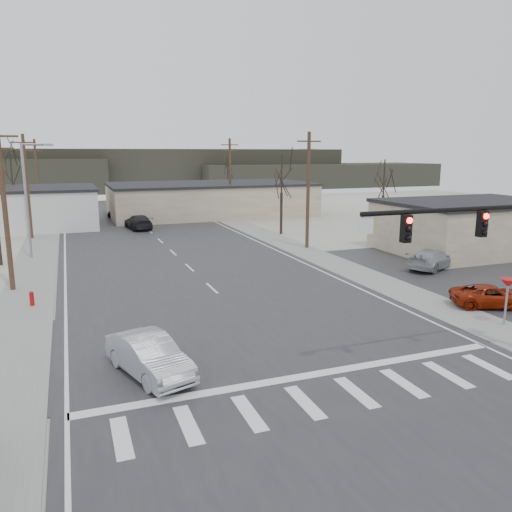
{
  "coord_description": "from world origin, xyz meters",
  "views": [
    {
      "loc": [
        -7.99,
        -20.84,
        8.28
      ],
      "look_at": [
        1.66,
        4.69,
        2.6
      ],
      "focal_mm": 35.0,
      "sensor_mm": 36.0,
      "label": 1
    }
  ],
  "objects": [
    {
      "name": "tree_left_far",
      "position": [
        -14.0,
        46.0,
        6.28
      ],
      "size": [
        3.96,
        3.96,
        8.82
      ],
      "color": "#2F241C",
      "rests_on": "ground"
    },
    {
      "name": "main_road",
      "position": [
        0.0,
        15.0,
        0.02
      ],
      "size": [
        18.0,
        110.0,
        0.05
      ],
      "primitive_type": "cube",
      "color": "#2A292C",
      "rests_on": "ground"
    },
    {
      "name": "upole_left_d",
      "position": [
        -11.5,
        52.0,
        5.22
      ],
      "size": [
        2.2,
        0.3,
        10.0
      ],
      "color": "#4C3823",
      "rests_on": "ground"
    },
    {
      "name": "yield_sign",
      "position": [
        11.5,
        -3.5,
        2.07
      ],
      "size": [
        0.8,
        0.8,
        2.35
      ],
      "color": "gray",
      "rests_on": "ground"
    },
    {
      "name": "upole_right_a",
      "position": [
        11.5,
        18.0,
        5.22
      ],
      "size": [
        2.2,
        0.3,
        10.0
      ],
      "color": "#4C3823",
      "rests_on": "ground"
    },
    {
      "name": "cross_road",
      "position": [
        0.0,
        0.0,
        0.02
      ],
      "size": [
        90.0,
        10.0,
        0.04
      ],
      "primitive_type": "cube",
      "color": "#2A292C",
      "rests_on": "ground"
    },
    {
      "name": "streetlight_main",
      "position": [
        -10.8,
        22.0,
        5.09
      ],
      "size": [
        2.4,
        0.25,
        9.0
      ],
      "color": "gray",
      "rests_on": "ground"
    },
    {
      "name": "tree_right_mid",
      "position": [
        12.5,
        26.0,
        5.93
      ],
      "size": [
        3.74,
        3.74,
        8.33
      ],
      "color": "#2F241C",
      "rests_on": "ground"
    },
    {
      "name": "upole_left_c",
      "position": [
        -11.5,
        32.0,
        5.22
      ],
      "size": [
        2.2,
        0.3,
        10.0
      ],
      "color": "#4C3823",
      "rests_on": "ground"
    },
    {
      "name": "car_parked_silver",
      "position": [
        16.35,
        7.47,
        0.75
      ],
      "size": [
        5.31,
        3.78,
        1.43
      ],
      "primitive_type": "imported",
      "rotation": [
        0.0,
        0.0,
        1.98
      ],
      "color": "#949A9D",
      "rests_on": "parking_lot"
    },
    {
      "name": "upole_right_b",
      "position": [
        11.5,
        40.0,
        5.22
      ],
      "size": [
        2.2,
        0.3,
        10.0
      ],
      "color": "#4C3823",
      "rests_on": "ground"
    },
    {
      "name": "tree_right_far",
      "position": [
        15.0,
        52.0,
        5.58
      ],
      "size": [
        3.52,
        3.52,
        7.84
      ],
      "color": "#2F241C",
      "rests_on": "ground"
    },
    {
      "name": "sedan_crossing",
      "position": [
        -5.54,
        -3.0,
        0.8
      ],
      "size": [
        2.96,
        4.87,
        1.52
      ],
      "primitive_type": "imported",
      "rotation": [
        0.0,
        0.0,
        0.32
      ],
      "color": "#A0A5AA",
      "rests_on": "main_road"
    },
    {
      "name": "hill_center",
      "position": [
        15.0,
        96.0,
        4.5
      ],
      "size": [
        80.0,
        18.0,
        9.0
      ],
      "primitive_type": "cube",
      "color": "#333026",
      "rests_on": "ground"
    },
    {
      "name": "sidewalk_right",
      "position": [
        10.6,
        20.0,
        0.03
      ],
      "size": [
        3.0,
        90.0,
        0.06
      ],
      "primitive_type": "cube",
      "color": "gray",
      "rests_on": "ground"
    },
    {
      "name": "traffic_signal_mast",
      "position": [
        7.89,
        -6.2,
        4.67
      ],
      "size": [
        8.95,
        0.43,
        7.2
      ],
      "color": "black",
      "rests_on": "ground"
    },
    {
      "name": "hill_right",
      "position": [
        50.0,
        90.0,
        2.75
      ],
      "size": [
        60.0,
        18.0,
        5.5
      ],
      "primitive_type": "cube",
      "color": "#333026",
      "rests_on": "ground"
    },
    {
      "name": "car_parked_dark_a",
      "position": [
        19.15,
        9.17,
        0.77
      ],
      "size": [
        4.39,
        1.85,
        1.48
      ],
      "primitive_type": "imported",
      "rotation": [
        0.0,
        0.0,
        1.55
      ],
      "color": "black",
      "rests_on": "parking_lot"
    },
    {
      "name": "sidewalk_left",
      "position": [
        -10.6,
        20.0,
        0.03
      ],
      "size": [
        3.0,
        90.0,
        0.06
      ],
      "primitive_type": "cube",
      "color": "gray",
      "rests_on": "ground"
    },
    {
      "name": "upole_left_b",
      "position": [
        -11.5,
        12.0,
        5.22
      ],
      "size": [
        2.2,
        0.3,
        10.0
      ],
      "color": "#4C3823",
      "rests_on": "ground"
    },
    {
      "name": "tree_lot",
      "position": [
        22.0,
        22.0,
        5.58
      ],
      "size": [
        3.52,
        3.52,
        7.84
      ],
      "color": "#2F241C",
      "rests_on": "ground"
    },
    {
      "name": "building_lot",
      "position": [
        24.0,
        12.0,
        2.16
      ],
      "size": [
        14.3,
        10.3,
        4.3
      ],
      "color": "beige",
      "rests_on": "ground"
    },
    {
      "name": "car_parked_red",
      "position": [
        13.23,
        -1.0,
        0.63
      ],
      "size": [
        4.68,
        3.44,
        1.18
      ],
      "primitive_type": "imported",
      "rotation": [
        0.0,
        0.0,
        1.18
      ],
      "color": "maroon",
      "rests_on": "parking_lot"
    },
    {
      "name": "fire_hydrant",
      "position": [
        -10.2,
        8.0,
        0.45
      ],
      "size": [
        0.24,
        0.24,
        0.87
      ],
      "color": "#A50C0C",
      "rests_on": "ground"
    },
    {
      "name": "parking_lot",
      "position": [
        20.0,
        6.0,
        0.02
      ],
      "size": [
        18.0,
        20.0,
        0.03
      ],
      "primitive_type": "cube",
      "color": "#2A292C",
      "rests_on": "ground"
    },
    {
      "name": "ground",
      "position": [
        0.0,
        0.0,
        0.0
      ],
      "size": [
        140.0,
        140.0,
        0.0
      ],
      "primitive_type": "plane",
      "color": "silver",
      "rests_on": "ground"
    },
    {
      "name": "car_far_a",
      "position": [
        -0.9,
        34.35,
        0.82
      ],
      "size": [
        2.73,
        5.53,
        1.55
      ],
      "primitive_type": "imported",
      "rotation": [
        0.0,
        0.0,
        3.25
      ],
      "color": "black",
      "rests_on": "main_road"
    },
    {
      "name": "car_far_b",
      "position": [
        -1.95,
        46.43,
        0.78
      ],
      "size": [
        3.15,
        4.67,
        1.48
      ],
      "primitive_type": "imported",
      "rotation": [
        0.0,
        0.0,
        -0.36
      ],
      "color": "black",
      "rests_on": "main_road"
    },
    {
      "name": "building_right_far",
      "position": [
        10.0,
        44.0,
        2.15
      ],
      "size": [
        26.3,
        14.3,
        4.3
      ],
      "color": "beige",
      "rests_on": "ground"
    }
  ]
}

